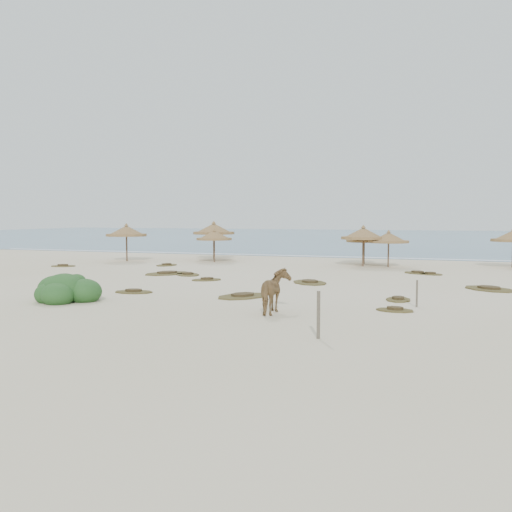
% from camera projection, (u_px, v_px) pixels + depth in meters
% --- Properties ---
extents(ground, '(160.00, 160.00, 0.00)m').
position_uv_depth(ground, '(206.00, 297.00, 24.80)').
color(ground, beige).
rests_on(ground, ground).
extents(ocean, '(200.00, 100.00, 0.01)m').
position_uv_depth(ocean, '(395.00, 237.00, 95.19)').
color(ocean, '#265074').
rests_on(ocean, ground).
extents(foam_line, '(70.00, 0.60, 0.01)m').
position_uv_depth(foam_line, '(333.00, 257.00, 49.20)').
color(foam_line, white).
rests_on(foam_line, ground).
extents(palapa_0, '(3.39, 3.39, 2.98)m').
position_uv_depth(palapa_0, '(126.00, 232.00, 44.50)').
color(palapa_0, brown).
rests_on(palapa_0, ground).
extents(palapa_1, '(3.82, 3.82, 3.14)m').
position_uv_depth(palapa_1, '(214.00, 229.00, 46.29)').
color(palapa_1, brown).
rests_on(palapa_1, ground).
extents(palapa_2, '(2.92, 2.92, 2.59)m').
position_uv_depth(palapa_2, '(214.00, 236.00, 43.63)').
color(palapa_2, brown).
rests_on(palapa_2, ground).
extents(palapa_3, '(3.41, 3.41, 2.47)m').
position_uv_depth(palapa_3, '(364.00, 238.00, 41.90)').
color(palapa_3, brown).
rests_on(palapa_3, ground).
extents(palapa_4, '(3.46, 3.46, 2.91)m').
position_uv_depth(palapa_4, '(363.00, 234.00, 39.78)').
color(palapa_4, brown).
rests_on(palapa_4, ground).
extents(palapa_5, '(3.27, 3.27, 2.58)m').
position_uv_depth(palapa_5, '(389.00, 238.00, 39.11)').
color(palapa_5, brown).
rests_on(palapa_5, ground).
extents(horse, '(1.06, 1.98, 1.61)m').
position_uv_depth(horse, '(275.00, 292.00, 20.48)').
color(horse, olive).
rests_on(horse, ground).
extents(fence_post_near, '(0.11, 0.11, 1.37)m').
position_uv_depth(fence_post_near, '(318.00, 315.00, 16.29)').
color(fence_post_near, '#605848').
rests_on(fence_post_near, ground).
extents(fence_post_far, '(0.09, 0.09, 1.05)m').
position_uv_depth(fence_post_far, '(417.00, 294.00, 21.97)').
color(fence_post_far, '#605848').
rests_on(fence_post_far, ground).
extents(bush, '(2.97, 2.62, 1.33)m').
position_uv_depth(bush, '(65.00, 291.00, 23.55)').
color(bush, '#2A5A26').
rests_on(bush, ground).
extents(scrub_1, '(3.07, 3.55, 0.16)m').
position_uv_depth(scrub_1, '(167.00, 273.00, 34.61)').
color(scrub_1, brown).
rests_on(scrub_1, ground).
extents(scrub_2, '(1.97, 1.92, 0.16)m').
position_uv_depth(scrub_2, '(207.00, 279.00, 31.19)').
color(scrub_2, brown).
rests_on(scrub_2, ground).
extents(scrub_3, '(2.76, 3.00, 0.16)m').
position_uv_depth(scrub_3, '(310.00, 282.00, 29.88)').
color(scrub_3, brown).
rests_on(scrub_3, ground).
extents(scrub_4, '(1.11, 1.62, 0.16)m').
position_uv_depth(scrub_4, '(398.00, 299.00, 23.76)').
color(scrub_4, brown).
rests_on(scrub_4, ground).
extents(scrub_5, '(3.13, 3.15, 0.16)m').
position_uv_depth(scrub_5, '(489.00, 289.00, 27.23)').
color(scrub_5, brown).
rests_on(scrub_5, ground).
extents(scrub_6, '(1.42, 2.00, 0.16)m').
position_uv_depth(scrub_6, '(167.00, 265.00, 40.50)').
color(scrub_6, brown).
rests_on(scrub_6, ground).
extents(scrub_7, '(2.27, 2.13, 0.16)m').
position_uv_depth(scrub_7, '(418.00, 273.00, 34.89)').
color(scrub_7, brown).
rests_on(scrub_7, ground).
extents(scrub_8, '(1.98, 1.59, 0.16)m').
position_uv_depth(scrub_8, '(63.00, 266.00, 39.81)').
color(scrub_8, brown).
rests_on(scrub_8, ground).
extents(scrub_9, '(2.66, 3.04, 0.16)m').
position_uv_depth(scrub_9, '(243.00, 296.00, 24.77)').
color(scrub_9, brown).
rests_on(scrub_9, ground).
extents(scrub_10, '(1.81, 1.57, 0.16)m').
position_uv_depth(scrub_10, '(430.00, 274.00, 34.21)').
color(scrub_10, brown).
rests_on(scrub_10, ground).
extents(scrub_11, '(1.93, 1.37, 0.16)m').
position_uv_depth(scrub_11, '(134.00, 291.00, 26.18)').
color(scrub_11, brown).
rests_on(scrub_11, ground).
extents(scrub_12, '(1.46, 1.01, 0.16)m').
position_uv_depth(scrub_12, '(395.00, 310.00, 21.09)').
color(scrub_12, brown).
rests_on(scrub_12, ground).
extents(scrub_13, '(2.33, 2.43, 0.16)m').
position_uv_depth(scrub_13, '(188.00, 274.00, 33.96)').
color(scrub_13, brown).
rests_on(scrub_13, ground).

